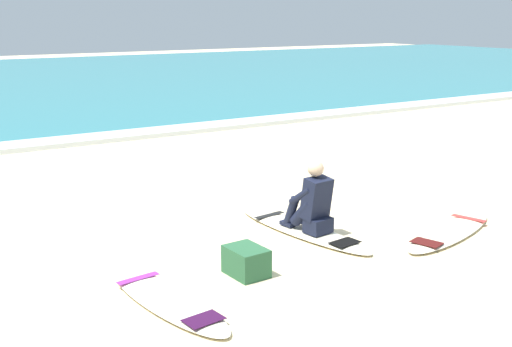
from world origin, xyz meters
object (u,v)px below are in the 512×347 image
(surfer_seated, at_px, (312,204))
(beach_bag, at_px, (246,261))
(surfboard_spare_near, at_px, (167,299))
(surfboard_main, at_px, (302,230))
(surfboard_spare_far, at_px, (450,231))

(surfer_seated, xyz_separation_m, beach_bag, (-1.41, -0.66, -0.28))
(surfer_seated, bearing_deg, surfboard_spare_near, -161.06)
(surfboard_main, xyz_separation_m, surfboard_spare_near, (-2.44, -1.02, 0.00))
(surfer_seated, bearing_deg, surfboard_main, 97.02)
(surfer_seated, distance_m, surfboard_spare_near, 2.63)
(surfboard_spare_near, height_order, beach_bag, beach_bag)
(surfboard_main, height_order, surfboard_spare_far, same)
(surfboard_spare_near, bearing_deg, beach_bag, 9.82)
(surfer_seated, xyz_separation_m, surfboard_spare_far, (1.58, -0.93, -0.40))
(surfer_seated, relative_size, surfboard_spare_near, 0.45)
(surfer_seated, relative_size, beach_bag, 1.97)
(surfboard_main, distance_m, surfer_seated, 0.44)
(surfboard_spare_near, bearing_deg, surfboard_main, 22.67)
(surfboard_main, height_order, beach_bag, beach_bag)
(surfboard_spare_near, bearing_deg, surfboard_spare_far, -1.22)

